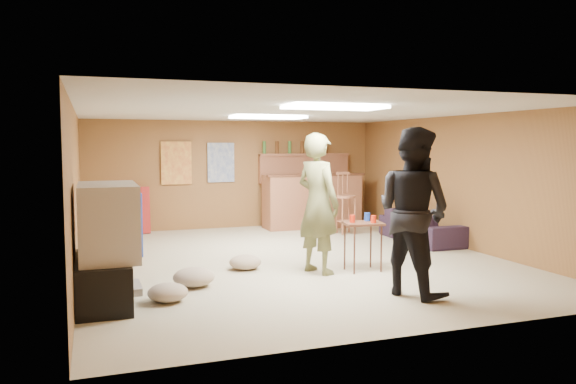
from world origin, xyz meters
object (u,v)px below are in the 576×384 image
object	(u,v)px
person_black	(413,212)
bar_counter	(312,201)
tray_table	(363,247)
person_olive	(318,203)
tv_body	(108,221)
sofa	(421,226)

from	to	relation	value
person_black	bar_counter	bearing A→B (deg)	-31.52
bar_counter	tray_table	world-z (taller)	bar_counter
tray_table	person_olive	bearing A→B (deg)	170.43
bar_counter	tray_table	xyz separation A→B (m)	(-0.85, -3.96, -0.22)
tv_body	bar_counter	xyz separation A→B (m)	(4.15, 4.45, -0.35)
person_black	sofa	distance (m)	3.70
tv_body	tray_table	xyz separation A→B (m)	(3.30, 0.49, -0.57)
tv_body	bar_counter	bearing A→B (deg)	47.00
sofa	tray_table	world-z (taller)	tray_table
bar_counter	sofa	bearing A→B (deg)	-61.58
tv_body	sofa	xyz separation A→B (m)	(5.35, 2.23, -0.63)
person_black	sofa	world-z (taller)	person_black
person_black	tray_table	distance (m)	1.40
tv_body	person_black	bearing A→B (deg)	-13.02
person_olive	sofa	distance (m)	3.20
bar_counter	tray_table	distance (m)	4.06
person_olive	person_black	distance (m)	1.49
tv_body	sofa	size ratio (longest dim) A/B	0.59
tray_table	person_black	bearing A→B (deg)	-90.41
tv_body	tray_table	bearing A→B (deg)	8.43
person_black	sofa	size ratio (longest dim) A/B	1.03
tv_body	person_olive	bearing A→B (deg)	12.49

